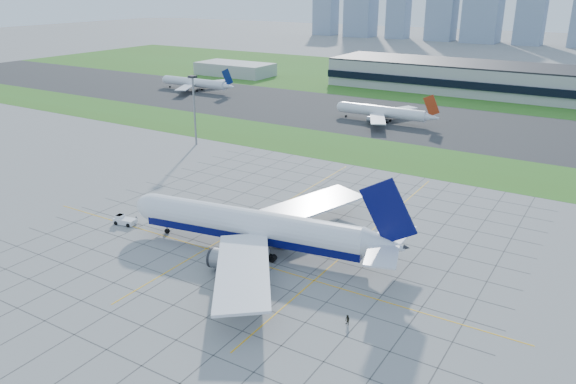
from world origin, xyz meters
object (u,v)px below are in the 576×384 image
Objects in this scene: airliner at (254,226)px; light_mast at (194,102)px; crew_far at (347,320)px; pushback_tug at (124,220)px; crew_near at (136,220)px; distant_jet_1 at (383,112)px; distant_jet_0 at (195,83)px.

light_mast is at bearing 129.37° from airliner.
pushback_tug is at bearing -163.76° from crew_far.
airliner is 34.57× the size of crew_far.
airliner is 8.12× the size of pushback_tug.
light_mast is 13.09× the size of crew_far.
crew_near is 0.04× the size of distant_jet_1.
crew_far is 158.77m from distant_jet_1.
pushback_tug is 3.00m from crew_near.
light_mast is 0.38× the size of airliner.
distant_jet_0 is (-110.18, 151.91, 3.59)m from crew_near.
pushback_tug is at bearing -94.91° from distant_jet_1.
distant_jet_0 is at bearing 130.58° from light_mast.
light_mast is 0.53× the size of distant_jet_0.
pushback_tug is at bearing 172.94° from crew_near.
airliner is at bearing -0.97° from pushback_tug.
distant_jet_1 is at bearing 76.04° from pushback_tug.
distant_jet_0 reaches higher than pushback_tug.
distant_jet_0 is (-175.18, 164.69, 3.51)m from crew_far.
crew_near is at bearing 32.88° from pushback_tug.
crew_far is at bearing -60.13° from crew_near.
distant_jet_0 is at bearing 76.95° from crew_near.
distant_jet_1 reaches higher than crew_far.
crew_near is (35.68, -64.93, -15.29)m from light_mast.
crew_near is at bearing 176.22° from airliner.
distant_jet_1 is (11.84, 137.98, 3.47)m from pushback_tug.
airliner is 36.90m from pushback_tug.
crew_near is 136.36m from distant_jet_1.
airliner is 135.05m from distant_jet_1.
pushback_tug is 4.65× the size of crew_near.
crew_far is 240.46m from distant_jet_0.
crew_far is (100.68, -77.71, -15.20)m from light_mast.
airliner reaches higher than pushback_tug.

